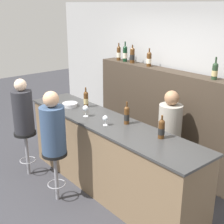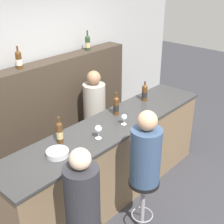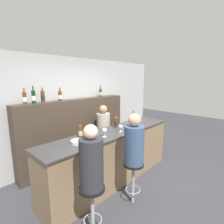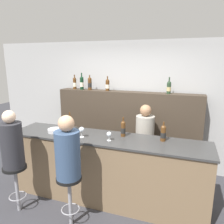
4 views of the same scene
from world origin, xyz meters
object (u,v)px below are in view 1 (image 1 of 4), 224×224
at_px(wine_bottle_counter_1, 127,115).
at_px(wine_glass_1, 105,119).
at_px(guest_seated_left, 23,110).
at_px(wine_bottle_backbar_3, 149,59).
at_px(wine_glass_0, 86,109).
at_px(bar_stool_left, 26,142).
at_px(wine_bottle_backbar_0, 119,53).
at_px(wine_bottle_backbar_1, 125,54).
at_px(metal_bowl, 70,105).
at_px(wine_bottle_counter_2, 161,129).
at_px(guest_seated_right, 53,127).
at_px(wine_bottle_backbar_4, 215,71).
at_px(wine_bottle_counter_0, 86,99).
at_px(bar_stool_right, 55,164).
at_px(bartender, 169,143).
at_px(wine_bottle_backbar_2, 132,55).

bearing_deg(wine_bottle_counter_1, wine_glass_1, -119.41).
bearing_deg(guest_seated_left, wine_bottle_backbar_3, 69.20).
height_order(wine_bottle_counter_1, wine_glass_1, wine_bottle_counter_1).
relative_size(wine_glass_0, bar_stool_left, 0.22).
bearing_deg(wine_bottle_backbar_0, wine_bottle_backbar_1, -0.00).
height_order(metal_bowl, guest_seated_left, guest_seated_left).
bearing_deg(metal_bowl, wine_bottle_counter_1, 9.06).
relative_size(wine_bottle_counter_2, guest_seated_right, 0.34).
height_order(wine_bottle_backbar_3, wine_bottle_backbar_4, wine_bottle_backbar_4).
distance_m(wine_bottle_counter_0, bar_stool_right, 1.14).
bearing_deg(wine_bottle_counter_1, bar_stool_left, -148.91).
bearing_deg(bar_stool_left, wine_bottle_backbar_4, 44.55).
bearing_deg(wine_bottle_counter_0, bar_stool_left, -118.57).
relative_size(wine_bottle_counter_0, wine_bottle_backbar_0, 1.01).
xyz_separation_m(wine_bottle_counter_2, guest_seated_right, (-1.10, -0.83, -0.10)).
height_order(wine_bottle_backbar_1, guest_seated_right, wine_bottle_backbar_1).
xyz_separation_m(guest_seated_left, bartender, (1.60, 1.46, -0.42)).
bearing_deg(wine_glass_0, wine_glass_1, 0.00).
xyz_separation_m(wine_bottle_counter_1, guest_seated_right, (-0.49, -0.83, -0.10)).
height_order(wine_bottle_counter_1, wine_bottle_backbar_4, wine_bottle_backbar_4).
distance_m(wine_bottle_counter_2, wine_bottle_backbar_4, 1.20).
bearing_deg(guest_seated_left, bartender, 42.26).
distance_m(wine_bottle_backbar_0, bar_stool_right, 2.42).
bearing_deg(wine_glass_1, wine_bottle_counter_2, 18.44).
xyz_separation_m(wine_glass_0, bartender, (0.81, 0.87, -0.51)).
bearing_deg(wine_glass_0, guest_seated_left, -143.75).
distance_m(wine_bottle_counter_0, bar_stool_left, 1.14).
distance_m(wine_bottle_counter_0, wine_bottle_counter_1, 0.93).
distance_m(wine_bottle_backbar_2, wine_bottle_backbar_3, 0.40).
relative_size(wine_bottle_backbar_3, bartender, 0.20).
bearing_deg(wine_bottle_backbar_1, wine_glass_1, -50.47).
distance_m(wine_bottle_backbar_3, wine_bottle_backbar_4, 1.21).
bearing_deg(wine_bottle_counter_0, bar_stool_right, -62.27).
bearing_deg(wine_bottle_backbar_0, bar_stool_right, -64.39).
height_order(wine_glass_0, metal_bowl, wine_glass_0).
xyz_separation_m(wine_bottle_counter_0, wine_bottle_backbar_1, (-0.31, 1.08, 0.55)).
bearing_deg(bar_stool_right, wine_glass_0, 99.30).
relative_size(wine_bottle_counter_1, bartender, 0.21).
distance_m(wine_bottle_counter_0, wine_glass_1, 0.83).
bearing_deg(metal_bowl, wine_glass_1, -4.28).
xyz_separation_m(wine_bottle_counter_2, guest_seated_left, (-1.99, -0.83, -0.10)).
bearing_deg(wine_bottle_backbar_4, wine_bottle_backbar_1, -180.00).
bearing_deg(guest_seated_right, wine_bottle_backbar_2, 106.36).
height_order(wine_bottle_backbar_1, guest_seated_left, wine_bottle_backbar_1).
bearing_deg(wine_glass_0, bartender, 47.22).
bearing_deg(wine_glass_1, bar_stool_right, -120.89).
xyz_separation_m(wine_bottle_counter_0, wine_glass_0, (0.34, -0.25, -0.01)).
distance_m(wine_bottle_backbar_0, metal_bowl, 1.44).
distance_m(wine_bottle_counter_1, metal_bowl, 1.13).
bearing_deg(wine_bottle_backbar_3, metal_bowl, -109.92).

